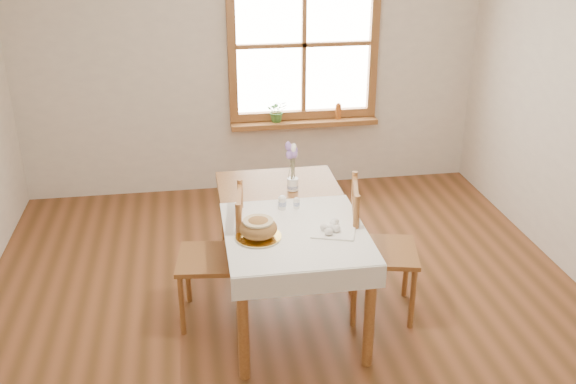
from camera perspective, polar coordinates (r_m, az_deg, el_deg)
name	(u,v)px	position (r m, az deg, el deg)	size (l,w,h in m)	color
ground	(295,328)	(4.53, 0.61, -12.01)	(5.00, 5.00, 0.00)	brown
room_walls	(296,87)	(3.78, 0.73, 9.35)	(4.60, 5.10, 2.65)	beige
window	(304,45)	(6.29, 1.41, 12.96)	(1.46, 0.08, 1.46)	#9B6230
window_sill	(304,123)	(6.42, 1.45, 6.18)	(1.46, 0.20, 0.05)	#9B6230
dining_table	(288,223)	(4.43, 0.00, -2.77)	(0.90, 1.60, 0.75)	#9B6230
table_linen	(295,232)	(4.13, 0.67, -3.55)	(0.91, 0.99, 0.01)	white
chair_left	(211,257)	(4.42, -6.86, -5.73)	(0.45, 0.47, 0.97)	#9B6230
chair_right	(383,250)	(4.50, 8.47, -5.08)	(0.46, 0.48, 0.99)	#9B6230
bread_plate	(258,237)	(4.04, -2.64, -4.02)	(0.28, 0.28, 0.02)	white
bread_loaf	(258,227)	(4.01, -2.66, -3.09)	(0.24, 0.24, 0.13)	olive
egg_napkin	(334,231)	(4.12, 4.07, -3.47)	(0.27, 0.23, 0.01)	white
eggs	(334,227)	(4.11, 4.08, -3.11)	(0.21, 0.19, 0.05)	silver
salt_shaker	(282,202)	(4.39, -0.51, -0.92)	(0.05, 0.05, 0.10)	white
pepper_shaker	(297,203)	(4.41, 0.77, -0.96)	(0.04, 0.04, 0.08)	white
flower_vase	(293,185)	(4.70, 0.42, 0.61)	(0.08, 0.08, 0.09)	white
lavender_bouquet	(293,162)	(4.63, 0.43, 2.68)	(0.15, 0.15, 0.27)	#8360AB
potted_plant	(277,113)	(6.35, -0.97, 7.00)	(0.19, 0.22, 0.17)	#3B6C2B
amber_bottle	(338,111)	(6.46, 4.49, 7.22)	(0.06, 0.06, 0.16)	#A8571F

